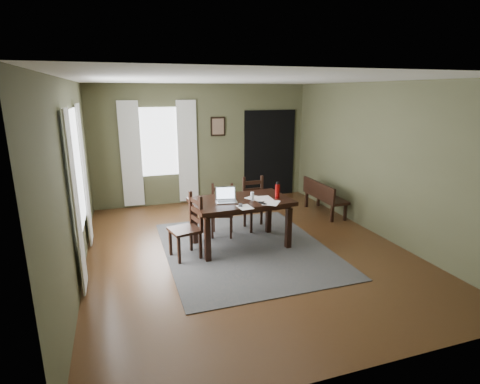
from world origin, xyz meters
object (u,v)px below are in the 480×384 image
object	(u,v)px
dining_table	(241,205)
chair_back_left	(222,211)
chair_back_right	(256,204)
laptop	(226,198)
chair_end	(188,227)
bench	(323,195)
water_bottle	(277,191)

from	to	relation	value
dining_table	chair_back_left	size ratio (longest dim) A/B	1.80
chair_back_right	laptop	world-z (taller)	laptop
chair_back_right	chair_back_left	bearing A→B (deg)	-170.34
chair_back_left	dining_table	bearing A→B (deg)	-55.77
chair_back_right	chair_end	bearing A→B (deg)	-150.07
chair_back_left	chair_end	bearing A→B (deg)	-116.74
chair_back_left	chair_back_right	distance (m)	0.70
chair_end	chair_back_left	size ratio (longest dim) A/B	1.09
chair_back_left	bench	bearing A→B (deg)	30.97
chair_back_left	laptop	size ratio (longest dim) A/B	2.45
chair_end	water_bottle	xyz separation A→B (m)	(1.52, 0.05, 0.45)
chair_end	chair_back_left	world-z (taller)	chair_end
dining_table	chair_end	world-z (taller)	chair_end
water_bottle	bench	bearing A→B (deg)	36.78
chair_back_right	laptop	size ratio (longest dim) A/B	2.59
dining_table	bench	world-z (taller)	dining_table
chair_back_left	chair_back_right	bearing A→B (deg)	29.74
chair_back_right	laptop	xyz separation A→B (m)	(-0.79, -0.74, 0.40)
chair_back_left	chair_back_right	world-z (taller)	chair_back_right
chair_end	bench	bearing A→B (deg)	98.68
bench	chair_end	bearing A→B (deg)	111.65
dining_table	chair_back_right	distance (m)	0.92
laptop	water_bottle	world-z (taller)	water_bottle
dining_table	laptop	xyz separation A→B (m)	(-0.26, -0.02, 0.16)
chair_end	laptop	bearing A→B (deg)	88.58
dining_table	chair_back_left	distance (m)	0.66
chair_back_right	water_bottle	world-z (taller)	water_bottle
chair_back_left	bench	size ratio (longest dim) A/B	0.74
chair_back_right	bench	xyz separation A→B (m)	(1.66, 0.37, -0.06)
dining_table	water_bottle	xyz separation A→B (m)	(0.60, -0.10, 0.23)
dining_table	chair_back_left	xyz separation A→B (m)	(-0.16, 0.59, -0.26)
chair_back_left	bench	world-z (taller)	chair_back_left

